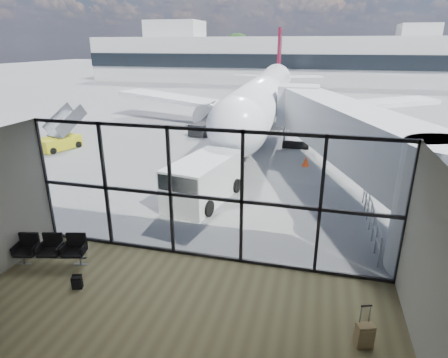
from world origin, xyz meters
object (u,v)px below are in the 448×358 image
at_px(backpack, 77,282).
at_px(airliner, 266,94).
at_px(mobile_stairs, 59,141).
at_px(seating_row, 52,247).
at_px(suitcase, 365,335).
at_px(belt_loader, 205,127).
at_px(service_van, 202,180).

relative_size(backpack, airliner, 0.01).
distance_m(backpack, airliner, 26.14).
relative_size(backpack, mobile_stairs, 0.12).
distance_m(seating_row, suitcase, 9.76).
bearing_deg(belt_loader, seating_row, -72.68).
bearing_deg(backpack, airliner, 66.68).
height_order(seating_row, service_van, service_van).
bearing_deg(suitcase, backpack, 158.39).
relative_size(seating_row, mobile_stairs, 0.64).
distance_m(backpack, belt_loader, 20.44).
bearing_deg(backpack, service_van, 57.94).
bearing_deg(suitcase, seating_row, 152.55).
bearing_deg(service_van, mobile_stairs, 163.75).
distance_m(backpack, mobile_stairs, 17.25).
bearing_deg(belt_loader, mobile_stairs, -125.78).
bearing_deg(mobile_stairs, seating_row, -36.69).
xyz_separation_m(backpack, belt_loader, (-2.29, 20.31, 0.35)).
relative_size(suitcase, airliner, 0.03).
bearing_deg(service_van, suitcase, -39.09).
xyz_separation_m(seating_row, airliner, (3.34, 24.92, 2.08)).
bearing_deg(mobile_stairs, airliner, 62.19).
height_order(airliner, mobile_stairs, airliner).
relative_size(backpack, belt_loader, 0.11).
height_order(backpack, belt_loader, belt_loader).
relative_size(backpack, service_van, 0.09).
bearing_deg(seating_row, suitcase, -21.56).
distance_m(seating_row, belt_loader, 19.27).
bearing_deg(suitcase, airliner, 83.91).
bearing_deg(belt_loader, backpack, -68.23).
height_order(backpack, airliner, airliner).
xyz_separation_m(seating_row, suitcase, (9.67, -1.33, -0.23)).
bearing_deg(service_van, airliner, 100.20).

